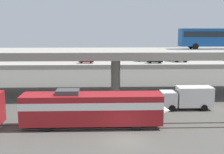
% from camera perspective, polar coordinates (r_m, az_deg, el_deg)
% --- Properties ---
extents(ground_plane, '(260.00, 260.00, 0.00)m').
position_cam_1_polar(ground_plane, '(27.90, 2.73, -12.63)').
color(ground_plane, '#4C4944').
extents(rail_strip_near, '(110.00, 0.12, 0.12)m').
position_cam_1_polar(rail_strip_near, '(30.89, 2.23, -10.27)').
color(rail_strip_near, '#59544C').
rests_on(rail_strip_near, ground_plane).
extents(rail_strip_far, '(110.00, 0.12, 0.12)m').
position_cam_1_polar(rail_strip_far, '(32.33, 2.03, -9.36)').
color(rail_strip_far, '#59544C').
rests_on(rail_strip_far, ground_plane).
extents(train_locomotive, '(16.06, 3.04, 4.18)m').
position_cam_1_polar(train_locomotive, '(30.90, -2.66, -6.12)').
color(train_locomotive, maroon).
rests_on(train_locomotive, ground_plane).
extents(highway_overpass, '(96.00, 11.66, 7.29)m').
position_cam_1_polar(highway_overpass, '(45.97, 0.74, 4.61)').
color(highway_overpass, '#9E998E').
rests_on(highway_overpass, ground_plane).
extents(transit_bus_on_overpass, '(12.00, 2.68, 3.40)m').
position_cam_1_polar(transit_bus_on_overpass, '(50.76, 20.10, 7.63)').
color(transit_bus_on_overpass, '#14478C').
rests_on(transit_bus_on_overpass, highway_overpass).
extents(service_truck_west, '(6.80, 2.46, 3.04)m').
position_cam_1_polar(service_truck_west, '(39.11, 14.97, -3.94)').
color(service_truck_west, silver).
rests_on(service_truck_west, ground_plane).
extents(pier_parking_lot, '(68.16, 11.29, 1.22)m').
position_cam_1_polar(pier_parking_lot, '(81.39, -0.45, 2.52)').
color(pier_parking_lot, '#9E998E').
rests_on(pier_parking_lot, ground_plane).
extents(parked_car_0, '(4.05, 1.83, 1.50)m').
position_cam_1_polar(parked_car_0, '(84.43, 13.66, 3.45)').
color(parked_car_0, '#515459').
rests_on(parked_car_0, pier_parking_lot).
extents(parked_car_1, '(4.03, 1.87, 1.50)m').
position_cam_1_polar(parked_car_1, '(86.28, 12.26, 3.62)').
color(parked_car_1, '#515459').
rests_on(parked_car_1, pier_parking_lot).
extents(parked_car_2, '(4.40, 1.97, 1.50)m').
position_cam_1_polar(parked_car_2, '(80.26, 8.50, 3.31)').
color(parked_car_2, black).
rests_on(parked_car_2, pier_parking_lot).
extents(parked_car_3, '(4.50, 2.00, 1.50)m').
position_cam_1_polar(parked_car_3, '(84.46, 6.31, 3.66)').
color(parked_car_3, silver).
rests_on(parked_car_3, pier_parking_lot).
extents(parked_car_4, '(4.16, 1.85, 1.50)m').
position_cam_1_polar(parked_car_4, '(79.64, -5.19, 3.33)').
color(parked_car_4, maroon).
rests_on(parked_car_4, pier_parking_lot).
extents(harbor_water, '(140.00, 36.00, 0.01)m').
position_cam_1_polar(harbor_water, '(104.31, -0.80, 3.73)').
color(harbor_water, navy).
rests_on(harbor_water, ground_plane).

